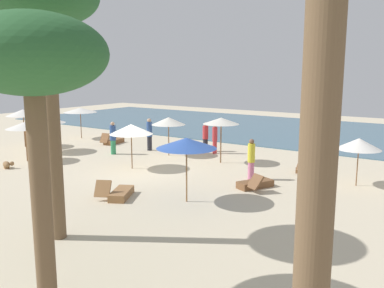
% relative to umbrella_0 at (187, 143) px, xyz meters
% --- Properties ---
extents(ground_plane, '(60.00, 60.00, 0.00)m').
position_rel_umbrella_0_xyz_m(ground_plane, '(-4.54, 2.42, -2.15)').
color(ground_plane, beige).
extents(ocean_water, '(48.00, 16.00, 0.06)m').
position_rel_umbrella_0_xyz_m(ocean_water, '(-4.54, 19.42, -2.12)').
color(ocean_water, '#476B7F').
rests_on(ocean_water, ground_plane).
extents(umbrella_0, '(2.17, 2.17, 2.35)m').
position_rel_umbrella_0_xyz_m(umbrella_0, '(0.00, 0.00, 0.00)').
color(umbrella_0, olive).
rests_on(umbrella_0, ground_plane).
extents(umbrella_1, '(2.07, 2.07, 2.16)m').
position_rel_umbrella_0_xyz_m(umbrella_1, '(-5.16, 2.69, -0.23)').
color(umbrella_1, brown).
rests_on(umbrella_1, ground_plane).
extents(umbrella_2, '(2.27, 2.27, 2.13)m').
position_rel_umbrella_0_xyz_m(umbrella_2, '(-14.33, 7.44, -0.18)').
color(umbrella_2, brown).
rests_on(umbrella_2, ground_plane).
extents(umbrella_3, '(1.77, 1.77, 1.99)m').
position_rel_umbrella_0_xyz_m(umbrella_3, '(4.54, 5.70, -0.40)').
color(umbrella_3, brown).
rests_on(umbrella_3, ground_plane).
extents(umbrella_4, '(2.29, 2.29, 2.06)m').
position_rel_umbrella_0_xyz_m(umbrella_4, '(-12.13, 2.98, -0.28)').
color(umbrella_4, olive).
rests_on(umbrella_4, ground_plane).
extents(umbrella_5, '(1.99, 1.99, 2.33)m').
position_rel_umbrella_0_xyz_m(umbrella_5, '(-14.59, 3.20, -0.02)').
color(umbrella_5, brown).
rests_on(umbrella_5, ground_plane).
extents(umbrella_6, '(1.84, 1.84, 2.34)m').
position_rel_umbrella_0_xyz_m(umbrella_6, '(-2.27, 6.22, 0.01)').
color(umbrella_6, brown).
rests_on(umbrella_6, ground_plane).
extents(umbrella_7, '(1.93, 1.93, 2.07)m').
position_rel_umbrella_0_xyz_m(umbrella_7, '(-10.83, 0.80, -0.27)').
color(umbrella_7, brown).
rests_on(umbrella_7, ground_plane).
extents(umbrella_8, '(1.88, 1.88, 2.14)m').
position_rel_umbrella_0_xyz_m(umbrella_8, '(-5.64, 6.22, -0.22)').
color(umbrella_8, brown).
rests_on(umbrella_8, ground_plane).
extents(lounger_0, '(1.30, 1.74, 0.72)m').
position_rel_umbrella_0_xyz_m(lounger_0, '(-2.34, -1.04, -1.98)').
color(lounger_0, olive).
rests_on(lounger_0, ground_plane).
extents(lounger_1, '(0.66, 1.71, 0.70)m').
position_rel_umbrella_0_xyz_m(lounger_1, '(2.05, 6.93, -1.98)').
color(lounger_1, brown).
rests_on(lounger_1, ground_plane).
extents(lounger_2, '(0.85, 1.71, 0.74)m').
position_rel_umbrella_0_xyz_m(lounger_2, '(-10.89, 7.10, -1.98)').
color(lounger_2, brown).
rests_on(lounger_2, ground_plane).
extents(lounger_3, '(1.26, 1.77, 0.70)m').
position_rel_umbrella_0_xyz_m(lounger_3, '(1.26, 3.02, -1.98)').
color(lounger_3, brown).
rests_on(lounger_3, ground_plane).
extents(person_0, '(0.40, 0.40, 1.71)m').
position_rel_umbrella_0_xyz_m(person_0, '(-4.58, 8.34, -1.29)').
color(person_0, '#26262D').
rests_on(person_0, ground_plane).
extents(person_1, '(0.32, 0.32, 1.79)m').
position_rel_umbrella_0_xyz_m(person_1, '(0.51, 4.12, -1.24)').
color(person_1, '#D17299').
rests_on(person_1, ground_plane).
extents(person_2, '(0.39, 0.39, 1.85)m').
position_rel_umbrella_0_xyz_m(person_2, '(-8.42, 4.68, -1.21)').
color(person_2, '#338C59').
rests_on(person_2, ground_plane).
extents(person_3, '(0.41, 0.41, 1.72)m').
position_rel_umbrella_0_xyz_m(person_3, '(-3.79, 8.12, -1.27)').
color(person_3, '#BF3338').
rests_on(person_3, ground_plane).
extents(person_4, '(0.46, 0.46, 1.91)m').
position_rel_umbrella_0_xyz_m(person_4, '(-7.47, 6.72, -1.18)').
color(person_4, '#26262D').
rests_on(person_4, ground_plane).
extents(palm_0, '(2.87, 2.87, 5.80)m').
position_rel_umbrella_0_xyz_m(palm_0, '(1.43, -6.99, 2.71)').
color(palm_0, brown).
rests_on(palm_0, ground_plane).
extents(palm_2, '(2.78, 2.78, 7.35)m').
position_rel_umbrella_0_xyz_m(palm_2, '(-1.09, -4.75, 4.16)').
color(palm_2, brown).
rests_on(palm_2, ground_plane).
extents(dog, '(0.77, 0.55, 0.35)m').
position_rel_umbrella_0_xyz_m(dog, '(-10.19, -0.73, -1.97)').
color(dog, olive).
rests_on(dog, ground_plane).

